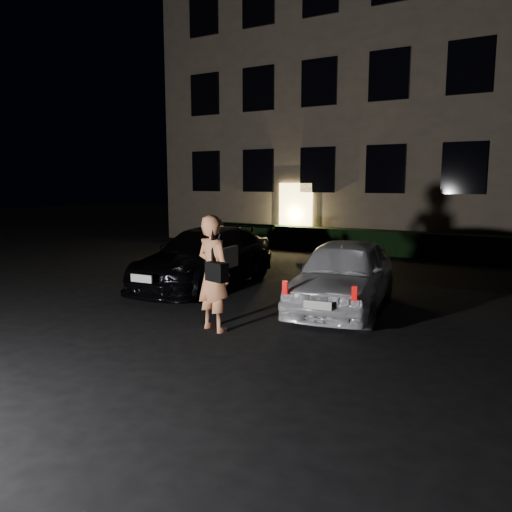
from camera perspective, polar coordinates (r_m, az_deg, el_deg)
The scene contains 6 objects.
ground at distance 8.87m, azimuth -5.84°, elevation -8.28°, with size 80.00×80.00×0.00m, color black.
building at distance 22.69m, azimuth 17.74°, elevation 16.83°, with size 20.00×8.11×12.00m.
hedge at distance 18.20m, azimuth 13.89°, elevation 1.52°, with size 15.00×0.70×0.85m, color black.
sedan at distance 12.38m, azimuth -5.77°, elevation -0.15°, with size 2.41×5.05×1.41m.
hatch at distance 10.23m, azimuth 9.96°, elevation -2.04°, with size 2.26×4.35×1.41m.
man at distance 8.56m, azimuth -4.85°, elevation -1.97°, with size 0.84×0.67×2.00m.
Camera 1 is at (5.01, -6.87, 2.55)m, focal length 35.00 mm.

